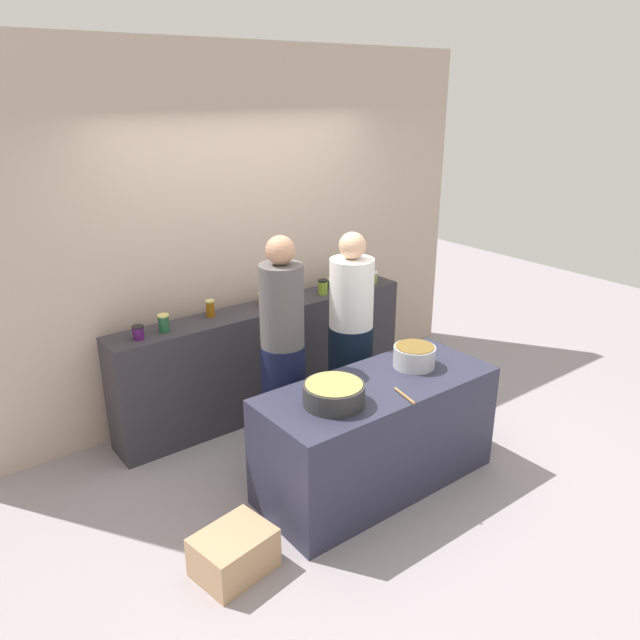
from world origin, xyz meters
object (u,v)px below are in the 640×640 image
object	(u,v)px
preserve_jar_7	(351,280)
bread_crate	(234,552)
preserve_jar_0	(138,332)
cook_in_cap	(351,343)
preserve_jar_4	(283,291)
preserve_jar_9	(373,277)
cooking_pot_center	(414,356)
wooden_spoon	(404,396)
preserve_jar_3	(263,299)
preserve_jar_1	(164,323)
preserve_jar_2	(210,308)
preserve_jar_5	(323,287)
preserve_jar_6	(332,284)
cook_with_tongs	(283,365)
cooking_pot_left	(334,394)
preserve_jar_8	(355,275)

from	to	relation	value
preserve_jar_7	bread_crate	bearing A→B (deg)	-144.64
preserve_jar_0	cook_in_cap	world-z (taller)	cook_in_cap
preserve_jar_4	preserve_jar_7	xyz separation A→B (m)	(0.70, -0.07, -0.01)
preserve_jar_0	preserve_jar_7	xyz separation A→B (m)	(2.04, 0.03, 0.01)
preserve_jar_4	preserve_jar_9	distance (m)	0.93
cooking_pot_center	wooden_spoon	xyz separation A→B (m)	(-0.39, -0.29, -0.07)
preserve_jar_3	preserve_jar_1	bearing A→B (deg)	-177.20
wooden_spoon	bread_crate	world-z (taller)	wooden_spoon
preserve_jar_2	preserve_jar_5	size ratio (longest dim) A/B	1.05
preserve_jar_1	bread_crate	distance (m)	1.79
preserve_jar_6	bread_crate	distance (m)	2.67
preserve_jar_9	cook_with_tongs	distance (m)	1.68
preserve_jar_7	preserve_jar_9	size ratio (longest dim) A/B	1.07
preserve_jar_2	cooking_pot_center	size ratio (longest dim) A/B	0.46
preserve_jar_3	cook_with_tongs	bearing A→B (deg)	-114.07
preserve_jar_7	preserve_jar_9	bearing A→B (deg)	-16.29
cooking_pot_left	cooking_pot_center	size ratio (longest dim) A/B	1.31
wooden_spoon	preserve_jar_6	bearing A→B (deg)	66.26
preserve_jar_5	cooking_pot_center	size ratio (longest dim) A/B	0.44
preserve_jar_1	cook_in_cap	world-z (taller)	cook_in_cap
preserve_jar_1	preserve_jar_6	size ratio (longest dim) A/B	1.36
cooking_pot_left	cooking_pot_center	distance (m)	0.81
preserve_jar_2	preserve_jar_8	distance (m)	1.51
preserve_jar_7	preserve_jar_4	bearing A→B (deg)	174.28
preserve_jar_3	cooking_pot_center	xyz separation A→B (m)	(0.38, -1.38, -0.13)
preserve_jar_5	cook_in_cap	xyz separation A→B (m)	(-0.21, -0.64, -0.27)
preserve_jar_1	cooking_pot_center	size ratio (longest dim) A/B	0.46
preserve_jar_8	preserve_jar_2	bearing A→B (deg)	-179.77
preserve_jar_4	preserve_jar_5	bearing A→B (deg)	-15.32
preserve_jar_0	preserve_jar_9	distance (m)	2.25
cooking_pot_center	preserve_jar_7	bearing A→B (deg)	68.09
preserve_jar_4	cook_with_tongs	xyz separation A→B (m)	(-0.58, -0.86, -0.22)
preserve_jar_0	preserve_jar_9	xyz separation A→B (m)	(2.25, -0.03, 0.01)
cook_with_tongs	bread_crate	distance (m)	1.33
preserve_jar_0	preserve_jar_1	size ratio (longest dim) A/B	0.75
preserve_jar_2	preserve_jar_3	world-z (taller)	preserve_jar_2
cook_with_tongs	preserve_jar_5	bearing A→B (deg)	38.74
preserve_jar_0	preserve_jar_6	world-z (taller)	preserve_jar_0
preserve_jar_3	cooking_pot_left	world-z (taller)	preserve_jar_3
preserve_jar_7	preserve_jar_8	distance (m)	0.14
preserve_jar_2	preserve_jar_5	distance (m)	1.06
preserve_jar_4	preserve_jar_5	size ratio (longest dim) A/B	1.08
preserve_jar_6	preserve_jar_7	size ratio (longest dim) A/B	0.82
preserve_jar_6	preserve_jar_9	world-z (taller)	preserve_jar_9
preserve_jar_5	preserve_jar_0	bearing A→B (deg)	-179.93
preserve_jar_8	preserve_jar_9	xyz separation A→B (m)	(0.10, -0.14, -0.01)
cook_in_cap	cooking_pot_center	bearing A→B (deg)	-88.44
preserve_jar_7	cook_with_tongs	distance (m)	1.52
preserve_jar_8	cook_with_tongs	xyz separation A→B (m)	(-1.40, -0.86, -0.21)
cook_with_tongs	bread_crate	world-z (taller)	cook_with_tongs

